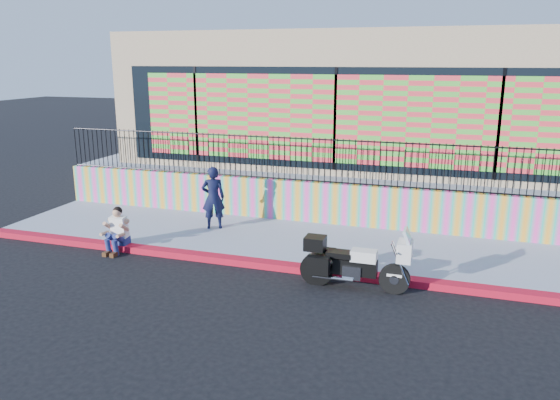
% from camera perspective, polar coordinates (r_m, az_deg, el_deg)
% --- Properties ---
extents(ground, '(90.00, 90.00, 0.00)m').
position_cam_1_polar(ground, '(11.94, 1.15, -7.38)').
color(ground, black).
rests_on(ground, ground).
extents(red_curb, '(16.00, 0.30, 0.15)m').
position_cam_1_polar(red_curb, '(11.92, 1.15, -7.05)').
color(red_curb, '#B00C21').
rests_on(red_curb, ground).
extents(sidewalk, '(16.00, 3.00, 0.15)m').
position_cam_1_polar(sidewalk, '(13.41, 3.20, -4.57)').
color(sidewalk, '#8A92A5').
rests_on(sidewalk, ground).
extents(mural_wall, '(16.00, 0.20, 1.10)m').
position_cam_1_polar(mural_wall, '(14.71, 4.84, -0.32)').
color(mural_wall, '#FF43B1').
rests_on(mural_wall, sidewalk).
extents(metal_fence, '(15.80, 0.04, 1.20)m').
position_cam_1_polar(metal_fence, '(14.46, 4.93, 4.09)').
color(metal_fence, black).
rests_on(metal_fence, mural_wall).
extents(elevated_platform, '(16.00, 10.00, 1.25)m').
position_cam_1_polar(elevated_platform, '(19.60, 8.26, 3.11)').
color(elevated_platform, '#8A92A5').
rests_on(elevated_platform, ground).
extents(storefront_building, '(14.00, 8.06, 4.00)m').
position_cam_1_polar(storefront_building, '(19.05, 8.44, 10.75)').
color(storefront_building, tan).
rests_on(storefront_building, elevated_platform).
extents(police_motorcycle, '(2.16, 0.71, 1.34)m').
position_cam_1_polar(police_motorcycle, '(10.97, 7.66, -6.40)').
color(police_motorcycle, black).
rests_on(police_motorcycle, ground).
extents(police_officer, '(0.71, 0.60, 1.64)m').
position_cam_1_polar(police_officer, '(14.23, -6.99, 0.24)').
color(police_officer, black).
rests_on(police_officer, sidewalk).
extents(seated_man, '(0.54, 0.71, 1.06)m').
position_cam_1_polar(seated_man, '(13.45, -16.77, -3.45)').
color(seated_man, navy).
rests_on(seated_man, ground).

